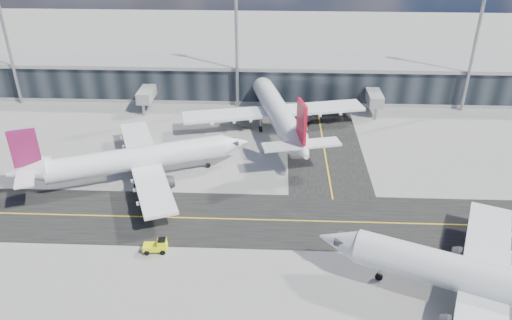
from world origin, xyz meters
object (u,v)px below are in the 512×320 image
object	(u,v)px
airliner_af	(135,159)
airliner_redtail	(276,110)
baggage_tug	(157,246)
service_van	(297,125)
airliner_near	(502,286)

from	to	relation	value
airliner_af	airliner_redtail	distance (m)	31.43
airliner_af	baggage_tug	xyz separation A→B (m)	(7.66, -18.97, -2.85)
airliner_af	airliner_redtail	world-z (taller)	airliner_redtail
baggage_tug	service_van	bearing A→B (deg)	149.04
airliner_redtail	baggage_tug	distance (m)	43.08
airliner_redtail	airliner_near	size ratio (longest dim) A/B	1.07
airliner_af	airliner_near	xyz separation A→B (m)	(49.04, -28.40, 0.34)
airliner_redtail	airliner_near	xyz separation A→B (m)	(25.68, -49.41, -0.14)
airliner_redtail	service_van	bearing A→B (deg)	-7.03
airliner_redtail	service_van	distance (m)	5.62
airliner_redtail	airliner_near	world-z (taller)	airliner_redtail
airliner_near	service_van	bearing A→B (deg)	45.66
airliner_af	baggage_tug	distance (m)	20.65
airliner_af	airliner_near	world-z (taller)	airliner_near
airliner_near	service_van	world-z (taller)	airliner_near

